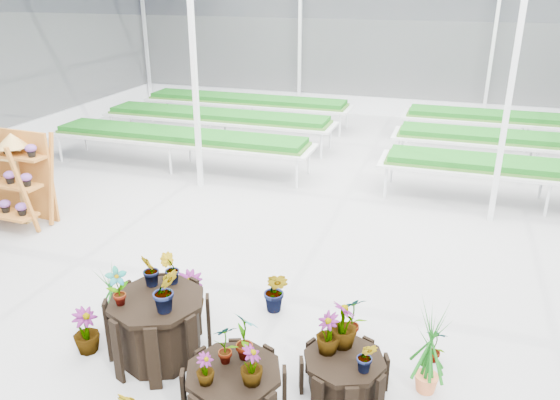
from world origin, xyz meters
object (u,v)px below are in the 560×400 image
(plinth_mid, at_px, (234,392))
(shelf_rack, at_px, (5,180))
(plinth_tall, at_px, (159,328))
(bird_table, at_px, (19,178))
(plinth_low, at_px, (344,374))

(plinth_mid, height_order, shelf_rack, shelf_rack)
(plinth_tall, xyz_separation_m, bird_table, (-4.42, 2.76, 0.45))
(plinth_mid, distance_m, shelf_rack, 6.61)
(plinth_low, distance_m, bird_table, 7.16)
(plinth_mid, relative_size, shelf_rack, 0.61)
(plinth_tall, bearing_deg, plinth_low, 2.60)
(plinth_tall, xyz_separation_m, shelf_rack, (-4.56, 2.58, 0.45))
(plinth_tall, height_order, plinth_mid, plinth_tall)
(shelf_rack, bearing_deg, plinth_low, -17.16)
(plinth_mid, bearing_deg, bird_table, 149.09)
(plinth_tall, distance_m, plinth_mid, 1.35)
(plinth_mid, xyz_separation_m, plinth_low, (1.00, 0.70, -0.06))
(bird_table, bearing_deg, plinth_mid, -6.90)
(plinth_mid, height_order, plinth_low, plinth_mid)
(plinth_low, distance_m, shelf_rack, 7.23)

